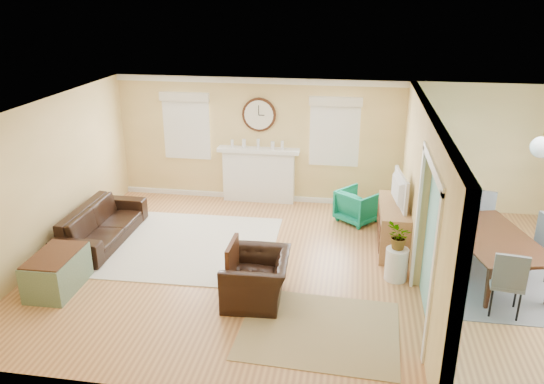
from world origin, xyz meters
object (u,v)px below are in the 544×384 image
object	(u,v)px
eames_chair	(257,278)
credenza	(393,226)
sofa	(102,224)
green_chair	(358,206)
dining_table	(492,256)

from	to	relation	value
eames_chair	credenza	distance (m)	2.85
sofa	green_chair	distance (m)	4.78
credenza	dining_table	bearing A→B (deg)	-27.19
eames_chair	credenza	world-z (taller)	credenza
dining_table	eames_chair	bearing A→B (deg)	95.56
sofa	credenza	bearing A→B (deg)	-84.44
eames_chair	dining_table	distance (m)	3.72
dining_table	credenza	bearing A→B (deg)	48.59
green_chair	eames_chair	bearing A→B (deg)	104.55
credenza	eames_chair	bearing A→B (deg)	-134.94
green_chair	dining_table	world-z (taller)	dining_table
eames_chair	green_chair	bearing A→B (deg)	152.33
eames_chair	green_chair	distance (m)	3.39
sofa	dining_table	xyz separation A→B (m)	(6.59, -0.21, 0.03)
sofa	dining_table	distance (m)	6.59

